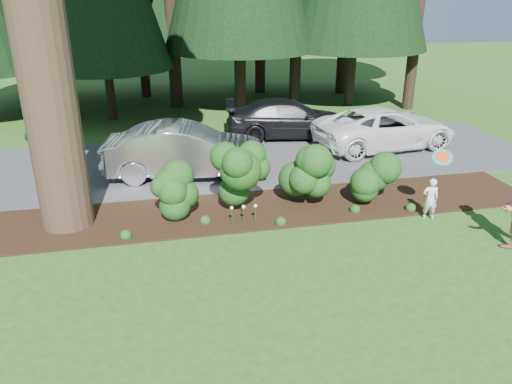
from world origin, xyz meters
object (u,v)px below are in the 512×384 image
(car_white_suv, at_px, (385,128))
(car_dark_suv, at_px, (289,119))
(frisbee, at_px, (443,157))
(car_silver_wagon, at_px, (186,151))
(child, at_px, (430,199))

(car_white_suv, height_order, car_dark_suv, car_white_suv)
(car_white_suv, distance_m, car_dark_suv, 3.71)
(car_dark_suv, bearing_deg, frisbee, -160.04)
(car_dark_suv, xyz_separation_m, frisbee, (1.67, -7.97, 0.89))
(car_silver_wagon, bearing_deg, child, -118.63)
(car_white_suv, xyz_separation_m, child, (-1.58, -5.89, -0.21))
(child, bearing_deg, car_dark_suv, -63.38)
(car_white_suv, distance_m, child, 6.10)
(car_silver_wagon, height_order, car_dark_suv, car_silver_wagon)
(car_silver_wagon, height_order, car_white_suv, car_silver_wagon)
(car_white_suv, bearing_deg, frisbee, 159.64)
(child, distance_m, frisbee, 1.11)
(car_dark_suv, xyz_separation_m, child, (1.47, -8.00, -0.20))
(car_silver_wagon, relative_size, frisbee, 8.82)
(car_silver_wagon, xyz_separation_m, car_white_suv, (7.41, 1.46, -0.09))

